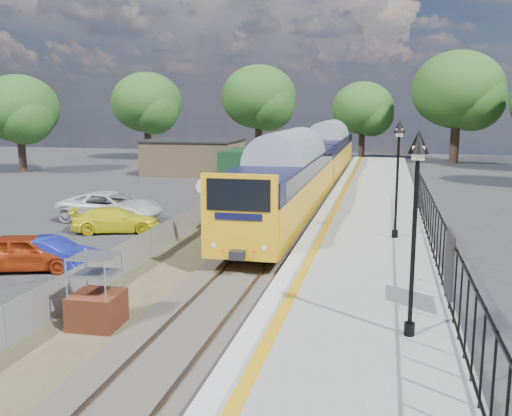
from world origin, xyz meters
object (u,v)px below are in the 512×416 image
(car_red, at_px, (26,252))
(brick_plinth, at_px, (96,293))
(speed_sign, at_px, (204,201))
(car_yellow, at_px, (116,220))
(victorian_lamp_south, at_px, (416,186))
(victorian_lamp_north, at_px, (398,151))
(car_white, at_px, (111,207))
(train, at_px, (313,161))
(car_blue, at_px, (51,254))

(car_red, bearing_deg, brick_plinth, -148.36)
(speed_sign, xyz_separation_m, car_yellow, (-5.30, 2.50, -1.50))
(victorian_lamp_south, bearing_deg, car_yellow, 137.46)
(speed_sign, bearing_deg, victorian_lamp_north, -14.01)
(speed_sign, height_order, car_white, speed_sign)
(train, distance_m, car_yellow, 16.25)
(train, distance_m, car_red, 22.48)
(victorian_lamp_south, xyz_separation_m, car_red, (-13.53, 5.43, -3.61))
(car_yellow, bearing_deg, car_white, 12.08)
(car_red, bearing_deg, train, -38.77)
(victorian_lamp_north, distance_m, train, 17.30)
(victorian_lamp_south, height_order, speed_sign, victorian_lamp_south)
(train, relative_size, speed_sign, 13.39)
(victorian_lamp_north, relative_size, car_red, 1.14)
(speed_sign, height_order, car_yellow, speed_sign)
(victorian_lamp_south, bearing_deg, train, 101.79)
(train, xyz_separation_m, car_blue, (-7.22, -20.61, -1.75))
(car_red, bearing_deg, car_yellow, -19.72)
(train, height_order, car_red, train)
(speed_sign, bearing_deg, car_blue, -156.16)
(victorian_lamp_south, xyz_separation_m, car_blue, (-12.72, 5.75, -3.70))
(speed_sign, bearing_deg, brick_plinth, -107.49)
(car_blue, bearing_deg, victorian_lamp_south, -116.09)
(victorian_lamp_south, xyz_separation_m, victorian_lamp_north, (-0.20, 10.00, 0.00))
(car_red, bearing_deg, victorian_lamp_north, -88.85)
(speed_sign, xyz_separation_m, car_blue, (-4.72, -3.96, -1.51))
(speed_sign, bearing_deg, train, 65.29)
(victorian_lamp_south, height_order, brick_plinth, victorian_lamp_south)
(victorian_lamp_north, xyz_separation_m, car_yellow, (-13.10, 2.21, -3.70))
(victorian_lamp_south, relative_size, car_yellow, 1.11)
(victorian_lamp_north, relative_size, car_blue, 1.27)
(speed_sign, bearing_deg, car_yellow, 138.58)
(car_red, xyz_separation_m, car_yellow, (0.23, 6.78, -0.09))
(victorian_lamp_north, xyz_separation_m, car_red, (-13.33, -4.57, -3.61))
(victorian_lamp_north, height_order, car_red, victorian_lamp_north)
(victorian_lamp_south, xyz_separation_m, car_white, (-14.74, 14.60, -3.52))
(victorian_lamp_north, bearing_deg, victorian_lamp_south, -88.85)
(car_red, bearing_deg, car_blue, -86.34)
(car_yellow, distance_m, car_white, 2.80)
(car_white, bearing_deg, victorian_lamp_south, -132.24)
(victorian_lamp_north, bearing_deg, train, 107.95)
(victorian_lamp_south, relative_size, victorian_lamp_north, 1.00)
(victorian_lamp_north, distance_m, car_white, 15.65)
(train, relative_size, car_red, 10.08)
(victorian_lamp_north, bearing_deg, speed_sign, -177.84)
(train, bearing_deg, victorian_lamp_north, -72.05)
(car_blue, xyz_separation_m, car_white, (-2.03, 8.85, 0.18))
(car_white, bearing_deg, car_blue, -164.63)
(car_red, bearing_deg, victorian_lamp_south, -129.64)
(car_yellow, bearing_deg, brick_plinth, -174.82)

